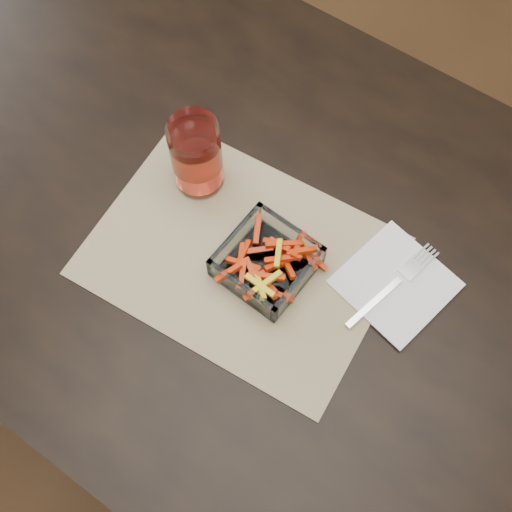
# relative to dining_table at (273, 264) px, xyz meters

# --- Properties ---
(dining_table) EXTENTS (1.60, 0.90, 0.75)m
(dining_table) POSITION_rel_dining_table_xyz_m (0.00, 0.00, 0.00)
(dining_table) COLOR black
(dining_table) RESTS_ON ground
(placemat) EXTENTS (0.47, 0.36, 0.00)m
(placemat) POSITION_rel_dining_table_xyz_m (-0.03, -0.05, 0.09)
(placemat) COLOR #9E8768
(placemat) RESTS_ON dining_table
(glass_bowl) EXTENTS (0.14, 0.14, 0.05)m
(glass_bowl) POSITION_rel_dining_table_xyz_m (0.01, -0.04, 0.11)
(glass_bowl) COLOR white
(glass_bowl) RESTS_ON placemat
(tumbler) EXTENTS (0.08, 0.08, 0.14)m
(tumbler) POSITION_rel_dining_table_xyz_m (-0.17, 0.02, 0.16)
(tumbler) COLOR white
(tumbler) RESTS_ON placemat
(napkin) EXTENTS (0.18, 0.18, 0.00)m
(napkin) POSITION_rel_dining_table_xyz_m (0.19, 0.05, 0.09)
(napkin) COLOR white
(napkin) RESTS_ON placemat
(fork) EXTENTS (0.06, 0.19, 0.00)m
(fork) POSITION_rel_dining_table_xyz_m (0.19, 0.04, 0.10)
(fork) COLOR silver
(fork) RESTS_ON napkin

